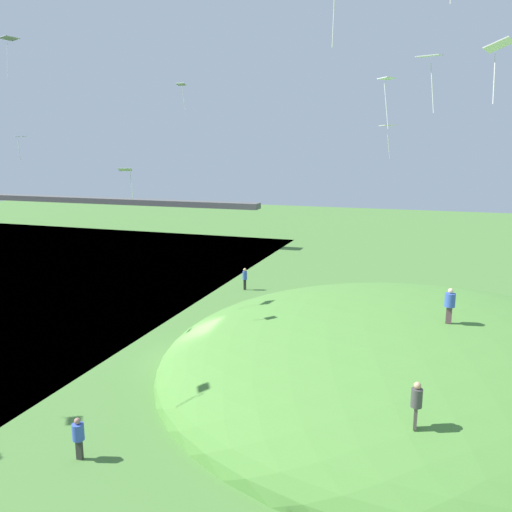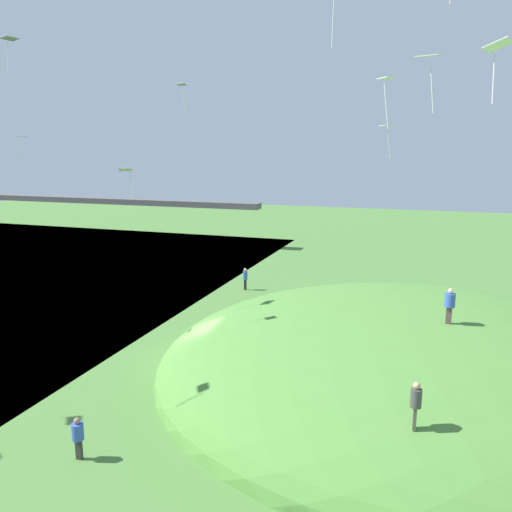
% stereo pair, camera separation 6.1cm
% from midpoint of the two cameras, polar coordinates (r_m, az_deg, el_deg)
% --- Properties ---
extents(ground_plane, '(160.00, 160.00, 0.00)m').
position_cam_midpoint_polar(ground_plane, '(29.99, -6.65, -11.19)').
color(ground_plane, '#4B7936').
extents(grass_hill, '(27.57, 26.15, 7.25)m').
position_cam_midpoint_polar(grass_hill, '(29.37, 17.26, -12.17)').
color(grass_hill, '#4F8638').
rests_on(grass_hill, ground_plane).
extents(bridge_deck_far, '(43.86, 1.80, 0.70)m').
position_cam_midpoint_polar(bridge_deck_far, '(71.06, -16.74, 5.79)').
color(bridge_deck_far, '#545454').
extents(person_near_shore, '(0.49, 0.49, 1.68)m').
position_cam_midpoint_polar(person_near_shore, '(25.99, 20.34, -4.69)').
color(person_near_shore, brown).
rests_on(person_near_shore, grass_hill).
extents(person_walking_path, '(0.39, 0.39, 1.85)m').
position_cam_midpoint_polar(person_walking_path, '(43.62, -1.14, -2.19)').
color(person_walking_path, black).
rests_on(person_walking_path, ground_plane).
extents(person_watching_kites, '(0.40, 0.40, 1.69)m').
position_cam_midpoint_polar(person_watching_kites, '(18.83, 17.04, -14.68)').
color(person_watching_kites, '#564D47').
rests_on(person_watching_kites, grass_hill).
extents(person_on_hilltop, '(0.47, 0.47, 1.70)m').
position_cam_midpoint_polar(person_on_hilltop, '(21.89, -18.68, -17.78)').
color(person_on_hilltop, '#2E2D2A').
rests_on(person_on_hilltop, ground_plane).
extents(kite_1, '(0.77, 0.52, 2.12)m').
position_cam_midpoint_polar(kite_1, '(37.55, -7.98, 17.61)').
color(kite_1, white).
extents(kite_2, '(0.88, 1.11, 1.74)m').
position_cam_midpoint_polar(kite_2, '(16.99, 24.83, 19.82)').
color(kite_2, white).
extents(kite_4, '(0.88, 0.90, 2.11)m').
position_cam_midpoint_polar(kite_4, '(23.90, 14.07, 17.72)').
color(kite_4, white).
extents(kite_7, '(0.76, 0.76, 1.43)m').
position_cam_midpoint_polar(kite_7, '(36.42, -24.12, 11.54)').
color(kite_7, white).
extents(kite_8, '(0.76, 0.66, 1.48)m').
position_cam_midpoint_polar(kite_8, '(27.07, -13.85, 8.84)').
color(kite_8, white).
extents(kite_9, '(1.17, 1.31, 2.02)m').
position_cam_midpoint_polar(kite_9, '(34.06, 14.20, 13.41)').
color(kite_9, white).
extents(kite_12, '(0.93, 0.77, 1.88)m').
position_cam_midpoint_polar(kite_12, '(19.56, 18.38, 19.50)').
color(kite_12, silver).
extents(kite_13, '(0.73, 0.97, 2.13)m').
position_cam_midpoint_polar(kite_13, '(33.20, -25.15, 20.36)').
color(kite_13, white).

